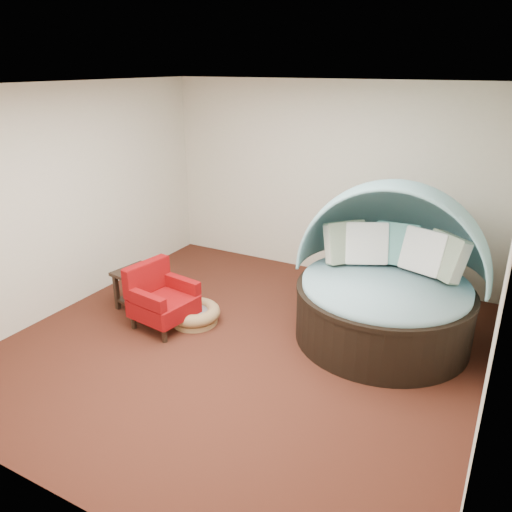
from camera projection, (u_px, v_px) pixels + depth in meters
The scene contains 10 objects.
floor at pixel (242, 344), 5.68m from camera, with size 5.00×5.00×0.00m, color #431F13.
wall_back at pixel (327, 181), 7.23m from camera, with size 5.00×5.00×0.00m, color beige.
wall_front at pixel (42, 335), 3.13m from camera, with size 5.00×5.00×0.00m, color beige.
wall_left at pixel (69, 199), 6.28m from camera, with size 5.00×5.00×0.00m, color beige.
wall_right at pixel (506, 272), 4.07m from camera, with size 5.00×5.00×0.00m, color beige.
ceiling at pixel (240, 85), 4.67m from camera, with size 5.00×5.00×0.00m, color white.
canopy_daybed at pixel (389, 268), 5.61m from camera, with size 2.22×2.11×1.82m.
pet_basket at pixel (195, 314), 6.13m from camera, with size 0.83×0.83×0.22m.
red_armchair at pixel (161, 298), 5.98m from camera, with size 0.75×0.75×0.78m.
side_table at pixel (140, 284), 6.43m from camera, with size 0.61×0.61×0.51m.
Camera 1 is at (2.48, -4.27, 2.99)m, focal length 35.00 mm.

